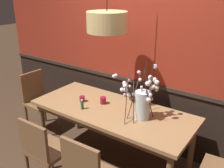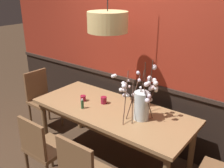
{
  "view_description": "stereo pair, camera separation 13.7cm",
  "coord_description": "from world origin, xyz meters",
  "px_view_note": "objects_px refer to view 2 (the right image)",
  "views": [
    {
      "loc": [
        1.65,
        -2.34,
        2.23
      ],
      "look_at": [
        0.0,
        0.0,
        1.1
      ],
      "focal_mm": 41.2,
      "sensor_mm": 36.0,
      "label": 1
    },
    {
      "loc": [
        1.76,
        -2.26,
        2.23
      ],
      "look_at": [
        0.0,
        0.0,
        1.1
      ],
      "focal_mm": 41.2,
      "sensor_mm": 36.0,
      "label": 2
    }
  ],
  "objects_px": {
    "chair_far_side_right": "(164,110)",
    "chair_head_west_end": "(42,97)",
    "candle_holder_nearer_center": "(104,100)",
    "candle_holder_nearer_edge": "(83,98)",
    "vase_with_blossoms": "(142,103)",
    "dining_table": "(112,115)",
    "chair_near_side_left": "(43,147)",
    "chair_far_side_left": "(131,99)",
    "pendant_lamp": "(108,22)",
    "condiment_bottle": "(82,104)"
  },
  "relations": [
    {
      "from": "vase_with_blossoms",
      "to": "pendant_lamp",
      "type": "relative_size",
      "value": 0.59
    },
    {
      "from": "condiment_bottle",
      "to": "chair_far_side_right",
      "type": "bearing_deg",
      "value": 59.69
    },
    {
      "from": "chair_head_west_end",
      "to": "pendant_lamp",
      "type": "relative_size",
      "value": 0.77
    },
    {
      "from": "chair_head_west_end",
      "to": "condiment_bottle",
      "type": "height_order",
      "value": "chair_head_west_end"
    },
    {
      "from": "pendant_lamp",
      "to": "chair_far_side_right",
      "type": "bearing_deg",
      "value": 59.51
    },
    {
      "from": "chair_head_west_end",
      "to": "vase_with_blossoms",
      "type": "distance_m",
      "value": 1.92
    },
    {
      "from": "chair_far_side_right",
      "to": "dining_table",
      "type": "bearing_deg",
      "value": -110.38
    },
    {
      "from": "chair_far_side_right",
      "to": "chair_head_west_end",
      "type": "relative_size",
      "value": 0.98
    },
    {
      "from": "candle_holder_nearer_center",
      "to": "pendant_lamp",
      "type": "xyz_separation_m",
      "value": [
        0.05,
        0.03,
        1.0
      ]
    },
    {
      "from": "chair_near_side_left",
      "to": "pendant_lamp",
      "type": "height_order",
      "value": "pendant_lamp"
    },
    {
      "from": "dining_table",
      "to": "condiment_bottle",
      "type": "height_order",
      "value": "condiment_bottle"
    },
    {
      "from": "candle_holder_nearer_center",
      "to": "chair_far_side_right",
      "type": "bearing_deg",
      "value": 57.73
    },
    {
      "from": "chair_head_west_end",
      "to": "candle_holder_nearer_center",
      "type": "distance_m",
      "value": 1.3
    },
    {
      "from": "chair_head_west_end",
      "to": "candle_holder_nearer_center",
      "type": "height_order",
      "value": "chair_head_west_end"
    },
    {
      "from": "candle_holder_nearer_center",
      "to": "candle_holder_nearer_edge",
      "type": "distance_m",
      "value": 0.29
    },
    {
      "from": "candle_holder_nearer_center",
      "to": "chair_head_west_end",
      "type": "bearing_deg",
      "value": -178.19
    },
    {
      "from": "dining_table",
      "to": "vase_with_blossoms",
      "type": "distance_m",
      "value": 0.5
    },
    {
      "from": "chair_near_side_left",
      "to": "candle_holder_nearer_center",
      "type": "distance_m",
      "value": 0.95
    },
    {
      "from": "chair_far_side_right",
      "to": "pendant_lamp",
      "type": "bearing_deg",
      "value": -120.49
    },
    {
      "from": "dining_table",
      "to": "chair_near_side_left",
      "type": "distance_m",
      "value": 0.91
    },
    {
      "from": "candle_holder_nearer_edge",
      "to": "pendant_lamp",
      "type": "xyz_separation_m",
      "value": [
        0.32,
        0.14,
        1.0
      ]
    },
    {
      "from": "chair_head_west_end",
      "to": "condiment_bottle",
      "type": "xyz_separation_m",
      "value": [
        1.15,
        -0.23,
        0.3
      ]
    },
    {
      "from": "chair_far_side_left",
      "to": "chair_head_west_end",
      "type": "relative_size",
      "value": 0.95
    },
    {
      "from": "chair_far_side_right",
      "to": "chair_far_side_left",
      "type": "bearing_deg",
      "value": 177.91
    },
    {
      "from": "chair_far_side_left",
      "to": "candle_holder_nearer_edge",
      "type": "xyz_separation_m",
      "value": [
        -0.17,
        -0.91,
        0.3
      ]
    },
    {
      "from": "dining_table",
      "to": "candle_holder_nearer_center",
      "type": "xyz_separation_m",
      "value": [
        -0.18,
        0.06,
        0.13
      ]
    },
    {
      "from": "chair_far_side_left",
      "to": "pendant_lamp",
      "type": "height_order",
      "value": "pendant_lamp"
    },
    {
      "from": "vase_with_blossoms",
      "to": "candle_holder_nearer_center",
      "type": "height_order",
      "value": "vase_with_blossoms"
    },
    {
      "from": "chair_far_side_left",
      "to": "pendant_lamp",
      "type": "bearing_deg",
      "value": -79.14
    },
    {
      "from": "condiment_bottle",
      "to": "chair_near_side_left",
      "type": "bearing_deg",
      "value": -93.75
    },
    {
      "from": "chair_far_side_left",
      "to": "vase_with_blossoms",
      "type": "height_order",
      "value": "vase_with_blossoms"
    },
    {
      "from": "chair_far_side_left",
      "to": "chair_head_west_end",
      "type": "distance_m",
      "value": 1.44
    },
    {
      "from": "chair_far_side_left",
      "to": "chair_head_west_end",
      "type": "xyz_separation_m",
      "value": [
        -1.17,
        -0.84,
        0.02
      ]
    },
    {
      "from": "vase_with_blossoms",
      "to": "chair_far_side_left",
      "type": "bearing_deg",
      "value": 129.19
    },
    {
      "from": "dining_table",
      "to": "chair_head_west_end",
      "type": "distance_m",
      "value": 1.46
    },
    {
      "from": "chair_far_side_right",
      "to": "vase_with_blossoms",
      "type": "relative_size",
      "value": 1.29
    },
    {
      "from": "candle_holder_nearer_center",
      "to": "pendant_lamp",
      "type": "distance_m",
      "value": 1.0
    },
    {
      "from": "vase_with_blossoms",
      "to": "candle_holder_nearer_edge",
      "type": "xyz_separation_m",
      "value": [
        -0.86,
        -0.06,
        -0.16
      ]
    },
    {
      "from": "chair_far_side_left",
      "to": "condiment_bottle",
      "type": "xyz_separation_m",
      "value": [
        -0.02,
        -1.07,
        0.32
      ]
    },
    {
      "from": "chair_near_side_left",
      "to": "pendant_lamp",
      "type": "xyz_separation_m",
      "value": [
        0.21,
        0.91,
        1.3
      ]
    },
    {
      "from": "candle_holder_nearer_center",
      "to": "vase_with_blossoms",
      "type": "bearing_deg",
      "value": -4.48
    },
    {
      "from": "candle_holder_nearer_center",
      "to": "candle_holder_nearer_edge",
      "type": "relative_size",
      "value": 1.2
    },
    {
      "from": "dining_table",
      "to": "condiment_bottle",
      "type": "xyz_separation_m",
      "value": [
        -0.3,
        -0.21,
        0.14
      ]
    },
    {
      "from": "chair_far_side_right",
      "to": "chair_head_west_end",
      "type": "bearing_deg",
      "value": -155.0
    },
    {
      "from": "chair_far_side_left",
      "to": "chair_far_side_right",
      "type": "distance_m",
      "value": 0.59
    },
    {
      "from": "chair_far_side_left",
      "to": "vase_with_blossoms",
      "type": "bearing_deg",
      "value": -50.81
    },
    {
      "from": "dining_table",
      "to": "candle_holder_nearer_edge",
      "type": "relative_size",
      "value": 26.71
    },
    {
      "from": "chair_head_west_end",
      "to": "chair_far_side_right",
      "type": "bearing_deg",
      "value": 25.0
    },
    {
      "from": "chair_far_side_left",
      "to": "chair_far_side_right",
      "type": "xyz_separation_m",
      "value": [
        0.59,
        -0.02,
        0.01
      ]
    },
    {
      "from": "candle_holder_nearer_edge",
      "to": "dining_table",
      "type": "bearing_deg",
      "value": 6.3
    }
  ]
}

